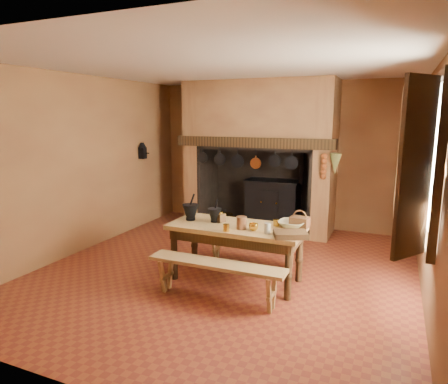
{
  "coord_description": "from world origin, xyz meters",
  "views": [
    {
      "loc": [
        2.09,
        -4.91,
        2.16
      ],
      "look_at": [
        -0.16,
        0.3,
        1.07
      ],
      "focal_mm": 32.0,
      "sensor_mm": 36.0,
      "label": 1
    }
  ],
  "objects_px": {
    "bench_front": "(216,272)",
    "mixing_bowl": "(292,224)",
    "coffee_grinder": "(220,217)",
    "iron_range": "(273,203)",
    "work_table": "(236,234)",
    "wicker_basket": "(300,221)"
  },
  "relations": [
    {
      "from": "iron_range",
      "to": "work_table",
      "type": "distance_m",
      "value": 2.7
    },
    {
      "from": "coffee_grinder",
      "to": "wicker_basket",
      "type": "relative_size",
      "value": 0.72
    },
    {
      "from": "work_table",
      "to": "bench_front",
      "type": "distance_m",
      "value": 0.7
    },
    {
      "from": "work_table",
      "to": "iron_range",
      "type": "bearing_deg",
      "value": 96.1
    },
    {
      "from": "wicker_basket",
      "to": "bench_front",
      "type": "bearing_deg",
      "value": -124.7
    },
    {
      "from": "work_table",
      "to": "mixing_bowl",
      "type": "xyz_separation_m",
      "value": [
        0.69,
        0.19,
        0.16
      ]
    },
    {
      "from": "bench_front",
      "to": "coffee_grinder",
      "type": "relative_size",
      "value": 9.32
    },
    {
      "from": "iron_range",
      "to": "work_table",
      "type": "height_order",
      "value": "iron_range"
    },
    {
      "from": "iron_range",
      "to": "coffee_grinder",
      "type": "distance_m",
      "value": 2.64
    },
    {
      "from": "bench_front",
      "to": "coffee_grinder",
      "type": "distance_m",
      "value": 0.89
    },
    {
      "from": "work_table",
      "to": "wicker_basket",
      "type": "bearing_deg",
      "value": 17.44
    },
    {
      "from": "bench_front",
      "to": "mixing_bowl",
      "type": "distance_m",
      "value": 1.17
    },
    {
      "from": "coffee_grinder",
      "to": "work_table",
      "type": "bearing_deg",
      "value": 5.43
    },
    {
      "from": "coffee_grinder",
      "to": "iron_range",
      "type": "bearing_deg",
      "value": 109.67
    },
    {
      "from": "work_table",
      "to": "wicker_basket",
      "type": "distance_m",
      "value": 0.83
    },
    {
      "from": "work_table",
      "to": "mixing_bowl",
      "type": "height_order",
      "value": "mixing_bowl"
    },
    {
      "from": "iron_range",
      "to": "bench_front",
      "type": "xyz_separation_m",
      "value": [
        0.29,
        -3.33,
        -0.13
      ]
    },
    {
      "from": "iron_range",
      "to": "mixing_bowl",
      "type": "relative_size",
      "value": 4.7
    },
    {
      "from": "work_table",
      "to": "bench_front",
      "type": "xyz_separation_m",
      "value": [
        0.0,
        -0.64,
        -0.28
      ]
    },
    {
      "from": "work_table",
      "to": "wicker_basket",
      "type": "relative_size",
      "value": 6.96
    },
    {
      "from": "bench_front",
      "to": "work_table",
      "type": "bearing_deg",
      "value": 90.0
    },
    {
      "from": "bench_front",
      "to": "coffee_grinder",
      "type": "xyz_separation_m",
      "value": [
        -0.26,
        0.71,
        0.47
      ]
    }
  ]
}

